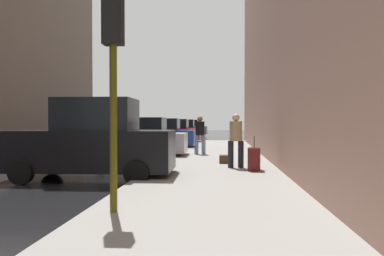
# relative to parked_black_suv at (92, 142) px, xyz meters

# --- Properties ---
(sidewalk) EXTENTS (4.00, 40.00, 0.15)m
(sidewalk) POSITION_rel_parked_black_suv_xyz_m (3.35, -1.05, -0.96)
(sidewalk) COLOR gray
(sidewalk) RESTS_ON ground_plane
(parked_black_suv) EXTENTS (4.64, 2.14, 2.25)m
(parked_black_suv) POSITION_rel_parked_black_suv_xyz_m (0.00, 0.00, 0.00)
(parked_black_suv) COLOR black
(parked_black_suv) RESTS_ON ground_plane
(parked_silver_sedan) EXTENTS (4.21, 2.08, 1.79)m
(parked_silver_sedan) POSITION_rel_parked_black_suv_xyz_m (0.00, 6.07, -0.18)
(parked_silver_sedan) COLOR #B7BABF
(parked_silver_sedan) RESTS_ON ground_plane
(parked_blue_sedan) EXTENTS (4.21, 2.08, 1.79)m
(parked_blue_sedan) POSITION_rel_parked_black_suv_xyz_m (0.00, 11.54, -0.18)
(parked_blue_sedan) COLOR navy
(parked_blue_sedan) RESTS_ON ground_plane
(parked_red_hatchback) EXTENTS (4.24, 2.13, 1.79)m
(parked_red_hatchback) POSITION_rel_parked_black_suv_xyz_m (0.00, 17.30, -0.18)
(parked_red_hatchback) COLOR #B2191E
(parked_red_hatchback) RESTS_ON ground_plane
(parked_dark_green_sedan) EXTENTS (4.22, 2.11, 1.79)m
(parked_dark_green_sedan) POSITION_rel_parked_black_suv_xyz_m (0.00, 23.44, -0.18)
(parked_dark_green_sedan) COLOR #193828
(parked_dark_green_sedan) RESTS_ON ground_plane
(parked_gray_coupe) EXTENTS (4.23, 2.13, 1.79)m
(parked_gray_coupe) POSITION_rel_parked_black_suv_xyz_m (0.00, 29.51, -0.18)
(parked_gray_coupe) COLOR slate
(parked_gray_coupe) RESTS_ON ground_plane
(fire_hydrant) EXTENTS (0.42, 0.22, 0.70)m
(fire_hydrant) POSITION_rel_parked_black_suv_xyz_m (1.80, 6.24, -0.54)
(fire_hydrant) COLOR red
(fire_hydrant) RESTS_ON sidewalk
(traffic_light) EXTENTS (0.32, 0.32, 3.60)m
(traffic_light) POSITION_rel_parked_black_suv_xyz_m (1.85, -4.18, 1.73)
(traffic_light) COLOR #514C0F
(traffic_light) RESTS_ON sidewalk
(pedestrian_in_tan_coat) EXTENTS (0.51, 0.43, 1.71)m
(pedestrian_in_tan_coat) POSITION_rel_parked_black_suv_xyz_m (4.05, 1.78, 0.07)
(pedestrian_in_tan_coat) COLOR black
(pedestrian_in_tan_coat) RESTS_ON sidewalk
(pedestrian_in_jeans) EXTENTS (0.51, 0.43, 1.71)m
(pedestrian_in_jeans) POSITION_rel_parked_black_suv_xyz_m (2.64, 6.57, 0.07)
(pedestrian_in_jeans) COLOR #728CB2
(pedestrian_in_jeans) RESTS_ON sidewalk
(rolling_suitcase) EXTENTS (0.42, 0.60, 1.04)m
(rolling_suitcase) POSITION_rel_parked_black_suv_xyz_m (4.57, 1.17, -0.54)
(rolling_suitcase) COLOR #591414
(rolling_suitcase) RESTS_ON sidewalk
(duffel_bag) EXTENTS (0.32, 0.44, 0.28)m
(duffel_bag) POSITION_rel_parked_black_suv_xyz_m (3.68, 3.07, -0.74)
(duffel_bag) COLOR #472D19
(duffel_bag) RESTS_ON sidewalk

